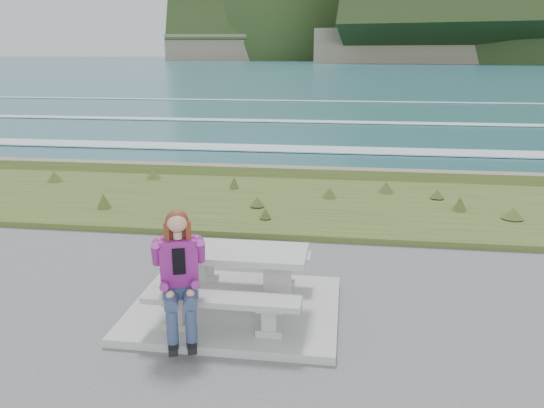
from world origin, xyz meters
The scene contains 8 objects.
concrete_slab centered at (0.00, 0.00, 0.05)m, with size 2.60×2.10×0.10m, color #969792.
picnic_table centered at (0.00, 0.00, 0.68)m, with size 1.80×0.75×0.75m.
bench_landward centered at (0.00, -0.70, 0.45)m, with size 1.80×0.35×0.45m.
bench_seaward centered at (0.00, 0.70, 0.45)m, with size 1.80×0.35×0.45m.
grass_verge centered at (0.00, 5.00, 0.00)m, with size 160.00×4.50×0.22m, color #2B4A1C.
shore_drop centered at (0.00, 7.90, 0.00)m, with size 160.00×0.80×2.20m, color #6A5E4F.
ocean centered at (0.00, 25.09, -1.74)m, with size 1600.00×1600.00×0.09m.
seated_woman centered at (-0.43, -0.83, 0.63)m, with size 0.60×0.81×1.44m.
Camera 1 is at (1.32, -6.00, 3.18)m, focal length 35.00 mm.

